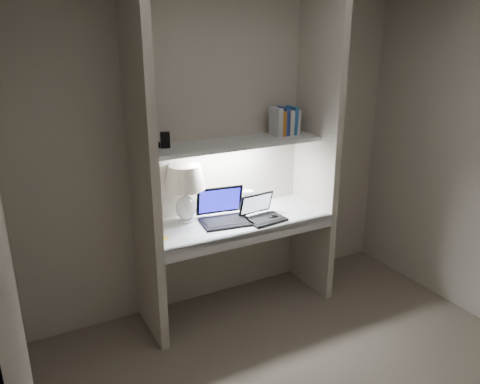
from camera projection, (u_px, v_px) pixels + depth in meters
back_wall at (222, 151)px, 3.72m from camera, size 3.20×0.01×2.50m
alcove_panel_left at (143, 172)px, 3.16m from camera, size 0.06×0.55×2.50m
alcove_panel_right at (317, 148)px, 3.81m from camera, size 0.06×0.55×2.50m
desk at (238, 221)px, 3.65m from camera, size 1.40×0.55×0.04m
desk_apron at (255, 237)px, 3.44m from camera, size 1.46×0.03×0.10m
shelf at (232, 144)px, 3.54m from camera, size 1.40×0.36×0.03m
strip_light at (232, 146)px, 3.54m from camera, size 0.60×0.04×0.02m
table_lamp at (185, 184)px, 3.49m from camera, size 0.31×0.31×0.45m
laptop_main at (223, 214)px, 3.59m from camera, size 0.41×0.37×0.25m
laptop_netbook at (262, 214)px, 3.63m from camera, size 0.32×0.28×0.19m
speaker at (247, 200)px, 3.83m from camera, size 0.13×0.11×0.15m
mouse at (273, 217)px, 3.64m from camera, size 0.10×0.07×0.03m
cable_coil at (239, 222)px, 3.57m from camera, size 0.11×0.11×0.01m
sticky_note at (163, 239)px, 3.29m from camera, size 0.08×0.08×0.00m
book_row at (285, 122)px, 3.74m from camera, size 0.21×0.15×0.22m
shelf_box at (165, 140)px, 3.33m from camera, size 0.08×0.06×0.11m
shelf_gadget at (149, 145)px, 3.31m from camera, size 0.12×0.09×0.05m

